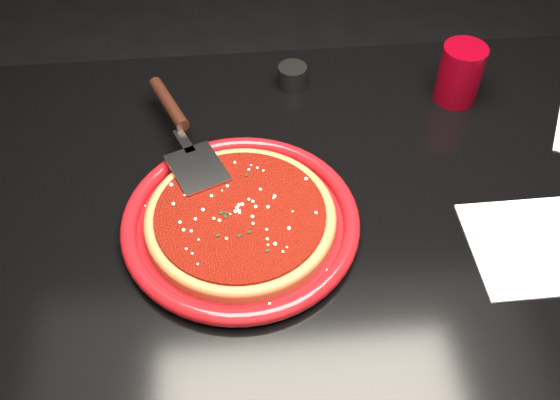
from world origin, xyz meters
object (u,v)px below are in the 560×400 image
at_px(ramekin, 292,76).
at_px(cup, 460,74).
at_px(pizza_server, 183,131).
at_px(plate, 241,222).
at_px(table, 333,329).

bearing_deg(ramekin, cup, -12.52).
bearing_deg(pizza_server, plate, -86.99).
bearing_deg(plate, pizza_server, 115.70).
xyz_separation_m(table, plate, (-0.16, -0.03, 0.39)).
relative_size(cup, ramekin, 2.02).
bearing_deg(ramekin, plate, -108.77).
height_order(table, plate, plate).
xyz_separation_m(table, ramekin, (-0.05, 0.29, 0.39)).
bearing_deg(pizza_server, ramekin, 16.37).
distance_m(plate, ramekin, 0.34).
xyz_separation_m(pizza_server, cup, (0.47, 0.09, 0.01)).
height_order(plate, pizza_server, pizza_server).
bearing_deg(cup, plate, -146.32).
height_order(pizza_server, ramekin, pizza_server).
distance_m(pizza_server, ramekin, 0.25).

